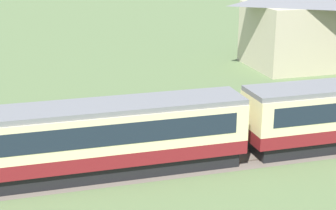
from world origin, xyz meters
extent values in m
cylinder|color=black|center=(-12.22, -0.91, 0.45)|extent=(0.90, 0.18, 0.90)
cylinder|color=black|center=(-12.22, 0.53, 0.45)|extent=(0.90, 0.18, 0.90)
cube|color=maroon|center=(-25.62, -0.19, 1.30)|extent=(18.80, 3.08, 0.80)
cube|color=beige|center=(-25.62, -0.19, 2.75)|extent=(18.80, 3.08, 2.11)
cube|color=#192330|center=(-25.62, -0.19, 2.86)|extent=(17.30, 3.12, 1.18)
cube|color=slate|center=(-25.62, -0.19, 3.96)|extent=(18.80, 2.90, 0.30)
cube|color=black|center=(-25.62, -0.19, 0.46)|extent=(18.05, 2.65, 0.88)
cylinder|color=black|center=(-19.41, -0.91, 0.45)|extent=(0.90, 0.18, 0.90)
cylinder|color=black|center=(-19.41, 0.53, 0.45)|extent=(0.90, 0.18, 0.90)
cube|color=#665B51|center=(-21.63, -0.19, 0.01)|extent=(162.45, 3.60, 0.01)
cube|color=#4C4238|center=(-21.63, -0.91, 0.02)|extent=(162.45, 0.12, 0.04)
cube|color=#4C4238|center=(-21.63, 0.53, 0.02)|extent=(162.45, 0.12, 0.04)
cube|color=#BCB293|center=(0.51, 19.90, 3.22)|extent=(12.47, 8.41, 6.44)
camera|label=1|loc=(-28.06, -26.67, 12.66)|focal=55.00mm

